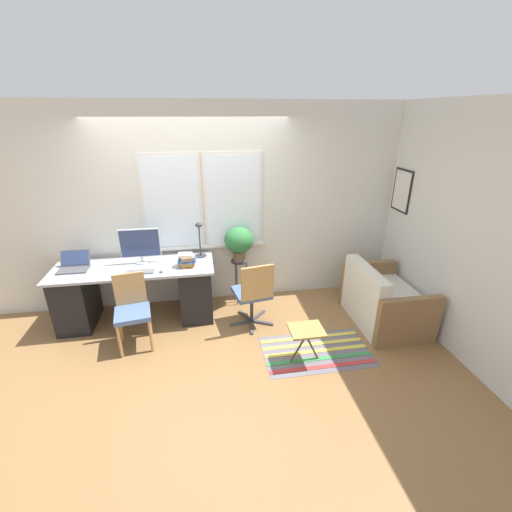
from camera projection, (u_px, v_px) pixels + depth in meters
The scene contains 17 objects.
ground_plane at pixel (201, 328), 4.38m from camera, with size 14.00×14.00×0.00m, color olive.
wall_back_with_window at pixel (194, 209), 4.58m from camera, with size 9.00×0.12×2.70m.
wall_right_with_picture at pixel (424, 216), 4.29m from camera, with size 0.08×9.00×2.70m.
desk at pixel (137, 291), 4.43m from camera, with size 1.98×0.71×0.76m.
laptop at pixel (74, 266), 4.21m from camera, with size 0.35×0.30×0.20m.
monitor at pixel (140, 245), 4.31m from camera, with size 0.50×0.16×0.45m.
keyboard at pixel (140, 272), 4.13m from camera, with size 0.33×0.12×0.02m.
mouse at pixel (161, 271), 4.14m from camera, with size 0.04×0.07×0.04m.
desk_lamp at pixel (199, 236), 4.50m from camera, with size 0.15×0.15×0.47m.
book_stack at pixel (187, 260), 4.27m from camera, with size 0.24×0.19×0.17m.
desk_chair_wooden at pixel (132, 309), 3.92m from camera, with size 0.44×0.45×0.86m.
office_chair_swivel at pixel (253, 293), 4.26m from camera, with size 0.56×0.56×0.90m.
couch_loveseat at pixel (383, 302), 4.42m from camera, with size 0.78×1.11×0.78m.
plant_stand at pixel (240, 266), 4.79m from camera, with size 0.24×0.24×0.65m.
potted_plant at pixel (239, 241), 4.64m from camera, with size 0.40×0.40×0.48m.
floor_rug_striped at pixel (316, 351), 3.94m from camera, with size 1.23×0.72×0.01m.
folding_stool at pixel (306, 332), 3.66m from camera, with size 0.37×0.31×0.42m.
Camera 1 is at (0.09, -3.75, 2.54)m, focal length 24.00 mm.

